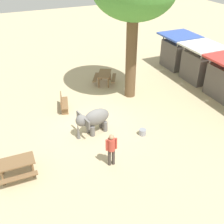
% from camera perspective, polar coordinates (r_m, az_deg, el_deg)
% --- Properties ---
extents(ground_plane, '(60.00, 60.00, 0.00)m').
position_cam_1_polar(ground_plane, '(14.58, -4.17, -3.09)').
color(ground_plane, tan).
extents(elephant, '(1.25, 1.89, 1.30)m').
position_cam_1_polar(elephant, '(13.69, -3.91, -1.48)').
color(elephant, slate).
rests_on(elephant, ground_plane).
extents(person_handler, '(0.32, 0.51, 1.62)m').
position_cam_1_polar(person_handler, '(11.69, -0.12, -7.41)').
color(person_handler, '#3F3833').
rests_on(person_handler, ground_plane).
extents(wooden_bench, '(1.46, 0.72, 0.88)m').
position_cam_1_polar(wooden_bench, '(15.99, -10.12, 1.91)').
color(wooden_bench, brown).
rests_on(wooden_bench, ground_plane).
extents(picnic_table_near, '(1.51, 1.53, 0.78)m').
position_cam_1_polar(picnic_table_near, '(12.09, -19.34, -10.33)').
color(picnic_table_near, brown).
rests_on(picnic_table_near, ground_plane).
extents(picnic_table_far, '(2.03, 2.02, 0.78)m').
position_cam_1_polar(picnic_table_far, '(18.77, -1.56, 7.56)').
color(picnic_table_far, brown).
rests_on(picnic_table_far, ground_plane).
extents(market_stall_blue, '(2.50, 2.50, 2.52)m').
position_cam_1_polar(market_stall_blue, '(21.91, 13.53, 11.93)').
color(market_stall_blue, '#59514C').
rests_on(market_stall_blue, ground_plane).
extents(market_stall_white, '(2.50, 2.50, 2.52)m').
position_cam_1_polar(market_stall_white, '(20.04, 17.85, 9.37)').
color(market_stall_white, '#59514C').
rests_on(market_stall_white, ground_plane).
extents(feed_bucket, '(0.36, 0.36, 0.32)m').
position_cam_1_polar(feed_bucket, '(13.98, 6.38, -4.17)').
color(feed_bucket, gray).
rests_on(feed_bucket, ground_plane).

